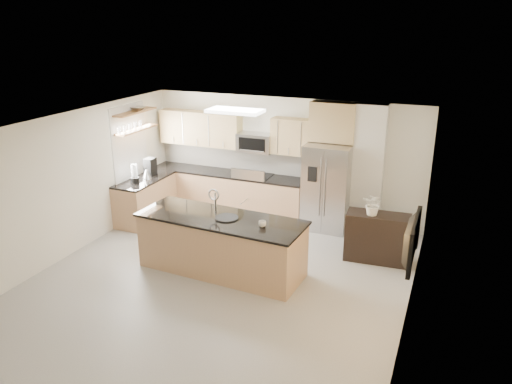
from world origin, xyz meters
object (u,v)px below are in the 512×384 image
at_px(flower_vase, 374,199).
at_px(range, 253,195).
at_px(platter, 227,218).
at_px(island, 222,244).
at_px(television, 406,239).
at_px(cup, 262,224).
at_px(refrigerator, 327,187).
at_px(kettle, 146,174).
at_px(coffee_maker, 150,167).
at_px(bowl, 137,108).
at_px(microwave, 255,143).
at_px(blender, 135,175).
at_px(credenza, 377,237).

bearing_deg(flower_vase, range, 156.14).
relative_size(platter, flower_vase, 0.66).
distance_m(island, flower_vase, 2.75).
xyz_separation_m(range, television, (3.51, -3.12, 0.88)).
bearing_deg(range, cup, -64.55).
height_order(refrigerator, cup, refrigerator).
bearing_deg(kettle, coffee_maker, 105.66).
distance_m(island, coffee_maker, 3.19).
xyz_separation_m(kettle, television, (5.54, -2.09, 0.32)).
xyz_separation_m(platter, coffee_maker, (-2.68, 1.77, 0.10)).
height_order(island, bowl, bowl).
xyz_separation_m(island, cup, (0.79, -0.10, 0.54)).
relative_size(microwave, platter, 1.94).
distance_m(microwave, flower_vase, 3.13).
relative_size(platter, coffee_maker, 1.06).
bearing_deg(refrigerator, blender, -160.36).
distance_m(refrigerator, bowl, 4.26).
distance_m(range, bowl, 3.07).
relative_size(microwave, cup, 6.05).
xyz_separation_m(blender, coffee_maker, (-0.02, 0.60, 0.00)).
bearing_deg(island, microwave, 103.43).
bearing_deg(credenza, flower_vase, -144.33).
xyz_separation_m(credenza, television, (0.63, -1.97, 0.91)).
height_order(microwave, television, microwave).
relative_size(credenza, bowl, 2.97).
height_order(range, credenza, range).
xyz_separation_m(range, coffee_maker, (-2.09, -0.78, 0.62)).
bearing_deg(television, platter, 79.10).
height_order(cup, bowl, bowl).
height_order(credenza, television, television).
distance_m(microwave, cup, 3.12).
bearing_deg(island, television, -7.15).
bearing_deg(platter, island, -176.83).
bearing_deg(microwave, bowl, -156.46).
xyz_separation_m(range, credenza, (2.88, -1.15, -0.03)).
height_order(cup, coffee_maker, coffee_maker).
bearing_deg(island, credenza, 33.73).
distance_m(platter, bowl, 3.59).
bearing_deg(platter, refrigerator, 66.85).
bearing_deg(refrigerator, television, -58.96).
bearing_deg(bowl, range, 20.83).
xyz_separation_m(cup, kettle, (-3.29, 1.63, -0.01)).
bearing_deg(microwave, cup, -65.54).
xyz_separation_m(coffee_maker, television, (5.61, -2.34, 0.25)).
bearing_deg(platter, credenza, 31.47).
relative_size(coffee_maker, television, 0.35).
xyz_separation_m(blender, kettle, (0.05, 0.35, -0.06)).
relative_size(microwave, refrigerator, 0.43).
xyz_separation_m(refrigerator, platter, (-1.07, -2.51, 0.11)).
relative_size(island, bowl, 7.79).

